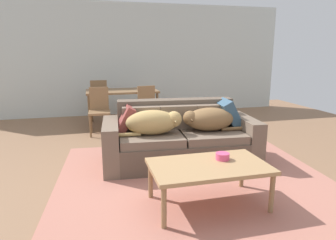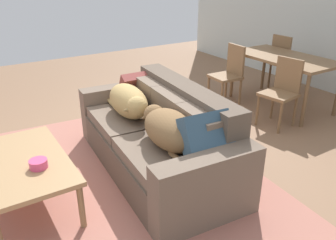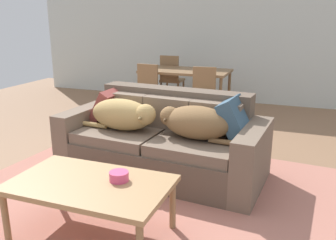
% 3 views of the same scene
% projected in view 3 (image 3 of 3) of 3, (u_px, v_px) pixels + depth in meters
% --- Properties ---
extents(ground_plane, '(10.00, 10.00, 0.00)m').
position_uv_depth(ground_plane, '(133.00, 180.00, 3.72)').
color(ground_plane, '#8D6649').
extents(back_partition, '(8.00, 0.12, 2.70)m').
position_uv_depth(back_partition, '(222.00, 31.00, 6.95)').
color(back_partition, silver).
rests_on(back_partition, ground).
extents(area_rug, '(3.58, 3.36, 0.01)m').
position_uv_depth(area_rug, '(135.00, 201.00, 3.29)').
color(area_rug, '#B67161').
rests_on(area_rug, ground).
extents(couch, '(2.19, 1.12, 0.87)m').
position_uv_depth(couch, '(164.00, 142.00, 3.84)').
color(couch, brown).
rests_on(couch, ground).
extents(dog_on_left_cushion, '(0.88, 0.40, 0.33)m').
position_uv_depth(dog_on_left_cushion, '(124.00, 115.00, 3.76)').
color(dog_on_left_cushion, tan).
rests_on(dog_on_left_cushion, couch).
extents(dog_on_right_cushion, '(0.84, 0.45, 0.32)m').
position_uv_depth(dog_on_right_cushion, '(195.00, 122.00, 3.51)').
color(dog_on_right_cushion, brown).
rests_on(dog_on_right_cushion, couch).
extents(throw_pillow_by_left_arm, '(0.29, 0.39, 0.39)m').
position_uv_depth(throw_pillow_by_left_arm, '(106.00, 106.00, 4.11)').
color(throw_pillow_by_left_arm, brown).
rests_on(throw_pillow_by_left_arm, couch).
extents(throw_pillow_by_right_arm, '(0.37, 0.45, 0.44)m').
position_uv_depth(throw_pillow_by_right_arm, '(237.00, 120.00, 3.49)').
color(throw_pillow_by_right_arm, '#35536A').
rests_on(throw_pillow_by_right_arm, couch).
extents(coffee_table, '(1.18, 0.71, 0.45)m').
position_uv_depth(coffee_table, '(90.00, 187.00, 2.67)').
color(coffee_table, tan).
rests_on(coffee_table, ground).
extents(bowl_on_coffee_table, '(0.15, 0.15, 0.07)m').
position_uv_depth(bowl_on_coffee_table, '(119.00, 176.00, 2.67)').
color(bowl_on_coffee_table, '#EA4C7F').
rests_on(bowl_on_coffee_table, coffee_table).
extents(dining_table, '(1.47, 0.80, 0.76)m').
position_uv_depth(dining_table, '(186.00, 74.00, 6.12)').
color(dining_table, olive).
rests_on(dining_table, ground).
extents(dining_chair_near_left, '(0.42, 0.42, 0.89)m').
position_uv_depth(dining_chair_near_left, '(145.00, 90.00, 5.80)').
color(dining_chair_near_left, olive).
rests_on(dining_chair_near_left, ground).
extents(dining_chair_near_right, '(0.45, 0.45, 0.88)m').
position_uv_depth(dining_chair_near_right, '(203.00, 93.00, 5.53)').
color(dining_chair_near_right, olive).
rests_on(dining_chair_near_right, ground).
extents(dining_chair_far_left, '(0.41, 0.41, 0.93)m').
position_uv_depth(dining_chair_far_left, '(171.00, 77.00, 6.82)').
color(dining_chair_far_left, olive).
rests_on(dining_chair_far_left, ground).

